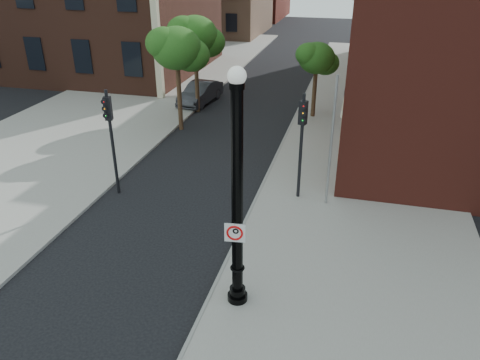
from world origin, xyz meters
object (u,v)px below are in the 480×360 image
(lamppost, at_px, (237,208))
(parked_car, at_px, (200,93))
(no_parking_sign, at_px, (235,233))
(traffic_signal_left, at_px, (110,126))
(traffic_signal_right, at_px, (302,131))

(lamppost, relative_size, parked_car, 1.62)
(lamppost, distance_m, no_parking_sign, 0.66)
(traffic_signal_left, bearing_deg, parked_car, 78.12)
(lamppost, bearing_deg, traffic_signal_right, 83.17)
(lamppost, bearing_deg, traffic_signal_left, 141.06)
(no_parking_sign, xyz_separation_m, traffic_signal_right, (0.79, 6.60, 0.46))
(no_parking_sign, relative_size, parked_car, 0.13)
(parked_car, distance_m, traffic_signal_right, 13.82)
(lamppost, height_order, traffic_signal_left, lamppost)
(traffic_signal_right, bearing_deg, parked_car, 144.47)
(traffic_signal_right, bearing_deg, traffic_signal_left, -150.28)
(lamppost, xyz_separation_m, no_parking_sign, (-0.02, -0.17, -0.64))
(no_parking_sign, relative_size, traffic_signal_right, 0.13)
(lamppost, xyz_separation_m, parked_car, (-7.09, 17.58, -2.38))
(lamppost, height_order, no_parking_sign, lamppost)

